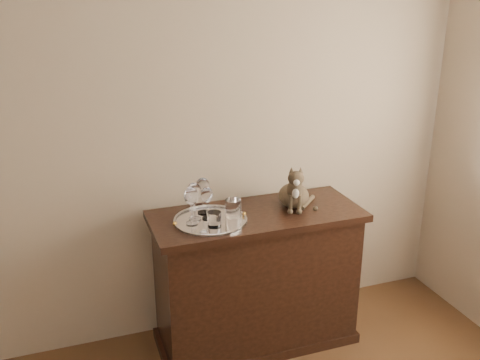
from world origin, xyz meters
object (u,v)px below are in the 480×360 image
object	(u,v)px
wine_glass_b	(203,196)
tumbler_b	(214,219)
tray	(210,221)
wine_glass_c	(191,206)
tumbler_c	(233,208)
wine_glass_a	(194,201)
cat	(294,184)
sideboard	(256,279)
wine_glass_d	(207,203)

from	to	relation	value
wine_glass_b	tumbler_b	size ratio (longest dim) A/B	2.50
tray	wine_glass_c	bearing A→B (deg)	-176.62
wine_glass_b	tumbler_c	distance (m)	0.18
wine_glass_a	wine_glass_c	world-z (taller)	wine_glass_a
wine_glass_b	cat	distance (m)	0.53
sideboard	tumbler_b	world-z (taller)	tumbler_b
tray	tumbler_c	world-z (taller)	tumbler_c
sideboard	wine_glass_d	xyz separation A→B (m)	(-0.29, 0.00, 0.52)
wine_glass_b	wine_glass_c	world-z (taller)	same
wine_glass_b	wine_glass_c	distance (m)	0.15
wine_glass_a	tumbler_c	world-z (taller)	wine_glass_a
wine_glass_c	tumbler_b	distance (m)	0.14
tray	wine_glass_c	size ratio (longest dim) A/B	1.93
sideboard	tumbler_c	world-z (taller)	tumbler_c
sideboard	wine_glass_b	world-z (taller)	wine_glass_b
tumbler_c	tumbler_b	bearing A→B (deg)	-145.93
sideboard	wine_glass_c	world-z (taller)	wine_glass_c
wine_glass_c	wine_glass_d	bearing A→B (deg)	21.03
cat	tumbler_c	bearing A→B (deg)	-153.67
tray	wine_glass_b	world-z (taller)	wine_glass_b
tray	wine_glass_d	bearing A→B (deg)	104.99
wine_glass_b	wine_glass_c	xyz separation A→B (m)	(-0.10, -0.12, 0.00)
wine_glass_a	wine_glass_c	xyz separation A→B (m)	(-0.03, -0.05, -0.00)
sideboard	wine_glass_a	world-z (taller)	wine_glass_a
tray	tumbler_b	xyz separation A→B (m)	(-0.00, -0.08, 0.05)
wine_glass_a	wine_glass_d	size ratio (longest dim) A/B	1.16
tray	wine_glass_c	xyz separation A→B (m)	(-0.10, -0.01, 0.11)
wine_glass_a	tumbler_b	distance (m)	0.16
cat	wine_glass_c	bearing A→B (deg)	-154.57
wine_glass_b	tumbler_c	size ratio (longest dim) A/B	2.09
tray	cat	xyz separation A→B (m)	(0.52, 0.05, 0.13)
sideboard	wine_glass_b	size ratio (longest dim) A/B	5.82
wine_glass_d	cat	distance (m)	0.52
tumbler_c	cat	size ratio (longest dim) A/B	0.37
sideboard	wine_glass_d	distance (m)	0.60
tray	cat	world-z (taller)	cat
wine_glass_a	wine_glass_c	distance (m)	0.06
tray	wine_glass_a	size ratio (longest dim) A/B	1.89
sideboard	wine_glass_b	bearing A→B (deg)	163.78
tray	wine_glass_b	xyz separation A→B (m)	(-0.01, 0.11, 0.11)
tray	wine_glass_a	distance (m)	0.14
tray	wine_glass_c	distance (m)	0.15
wine_glass_a	wine_glass_b	xyz separation A→B (m)	(0.07, 0.07, -0.00)
sideboard	tumbler_b	bearing A→B (deg)	-158.33
sideboard	tumbler_b	size ratio (longest dim) A/B	14.52
sideboard	tray	world-z (taller)	tray
wine_glass_d	tumbler_c	xyz separation A→B (m)	(0.14, -0.02, -0.04)
tumbler_b	wine_glass_a	bearing A→B (deg)	120.07
tumbler_b	wine_glass_c	bearing A→B (deg)	143.24
sideboard	tray	size ratio (longest dim) A/B	3.00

